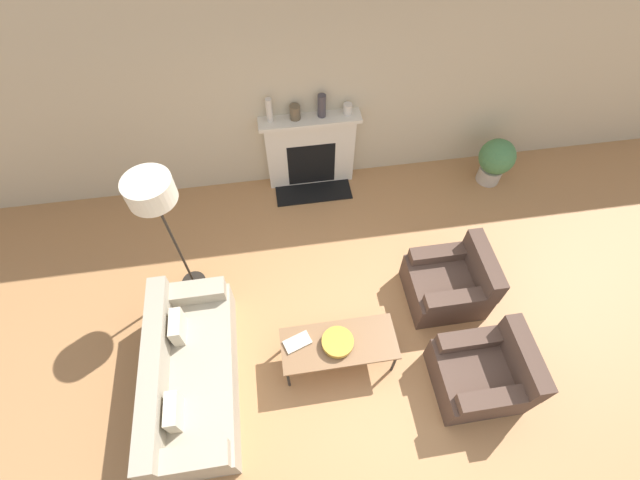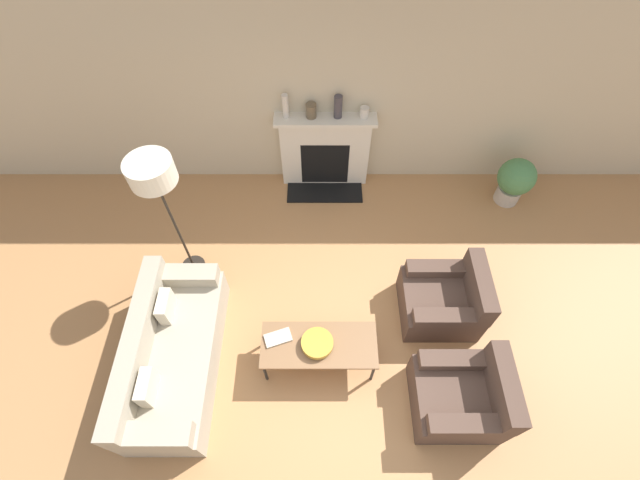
{
  "view_description": "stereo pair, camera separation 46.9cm",
  "coord_description": "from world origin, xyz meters",
  "px_view_note": "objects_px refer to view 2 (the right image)",
  "views": [
    {
      "loc": [
        -0.63,
        -1.44,
        4.8
      ],
      "look_at": [
        -0.17,
        1.6,
        0.45
      ],
      "focal_mm": 24.0,
      "sensor_mm": 36.0,
      "label": 1
    },
    {
      "loc": [
        -0.16,
        -1.47,
        4.8
      ],
      "look_at": [
        -0.17,
        1.6,
        0.45
      ],
      "focal_mm": 24.0,
      "sensor_mm": 36.0,
      "label": 2
    }
  ],
  "objects_px": {
    "bowl": "(318,343)",
    "mantel_vase_center_left": "(312,111)",
    "mantel_vase_right": "(366,112)",
    "book": "(279,338)",
    "armchair_near": "(463,397)",
    "potted_plant": "(516,180)",
    "couch": "(172,353)",
    "fireplace": "(326,152)",
    "coffee_table": "(320,346)",
    "mantel_vase_center_right": "(339,107)",
    "armchair_far": "(445,301)",
    "mantel_vase_left": "(287,106)",
    "floor_lamp": "(155,178)"
  },
  "relations": [
    {
      "from": "fireplace",
      "to": "mantel_vase_center_left",
      "type": "relative_size",
      "value": 7.01
    },
    {
      "from": "armchair_near",
      "to": "bowl",
      "type": "xyz_separation_m",
      "value": [
        -1.49,
        0.49,
        0.21
      ]
    },
    {
      "from": "mantel_vase_right",
      "to": "mantel_vase_left",
      "type": "bearing_deg",
      "value": 180.0
    },
    {
      "from": "couch",
      "to": "mantel_vase_right",
      "type": "xyz_separation_m",
      "value": [
        2.19,
        2.87,
        0.94
      ]
    },
    {
      "from": "armchair_far",
      "to": "mantel_vase_center_left",
      "type": "distance_m",
      "value": 2.89
    },
    {
      "from": "mantel_vase_left",
      "to": "mantel_vase_right",
      "type": "relative_size",
      "value": 2.32
    },
    {
      "from": "coffee_table",
      "to": "book",
      "type": "relative_size",
      "value": 3.88
    },
    {
      "from": "armchair_far",
      "to": "floor_lamp",
      "type": "xyz_separation_m",
      "value": [
        -3.13,
        0.65,
        1.37
      ]
    },
    {
      "from": "armchair_near",
      "to": "mantel_vase_left",
      "type": "relative_size",
      "value": 2.66
    },
    {
      "from": "mantel_vase_center_right",
      "to": "potted_plant",
      "type": "distance_m",
      "value": 2.69
    },
    {
      "from": "mantel_vase_left",
      "to": "mantel_vase_center_left",
      "type": "bearing_deg",
      "value": 0.0
    },
    {
      "from": "book",
      "to": "mantel_vase_right",
      "type": "height_order",
      "value": "mantel_vase_right"
    },
    {
      "from": "couch",
      "to": "floor_lamp",
      "type": "xyz_separation_m",
      "value": [
        -0.05,
        1.31,
        1.37
      ]
    },
    {
      "from": "coffee_table",
      "to": "mantel_vase_left",
      "type": "distance_m",
      "value": 3.0
    },
    {
      "from": "mantel_vase_right",
      "to": "book",
      "type": "bearing_deg",
      "value": -110.35
    },
    {
      "from": "mantel_vase_center_left",
      "to": "bowl",
      "type": "bearing_deg",
      "value": -88.27
    },
    {
      "from": "coffee_table",
      "to": "armchair_near",
      "type": "bearing_deg",
      "value": -18.59
    },
    {
      "from": "floor_lamp",
      "to": "book",
      "type": "bearing_deg",
      "value": -44.38
    },
    {
      "from": "coffee_table",
      "to": "floor_lamp",
      "type": "xyz_separation_m",
      "value": [
        -1.65,
        1.26,
        1.24
      ]
    },
    {
      "from": "bowl",
      "to": "potted_plant",
      "type": "bearing_deg",
      "value": 41.34
    },
    {
      "from": "bowl",
      "to": "potted_plant",
      "type": "xyz_separation_m",
      "value": [
        2.76,
        2.43,
        -0.1
      ]
    },
    {
      "from": "bowl",
      "to": "mantel_vase_center_left",
      "type": "relative_size",
      "value": 1.76
    },
    {
      "from": "book",
      "to": "mantel_vase_center_right",
      "type": "relative_size",
      "value": 1.02
    },
    {
      "from": "mantel_vase_center_right",
      "to": "mantel_vase_center_left",
      "type": "bearing_deg",
      "value": 180.0
    },
    {
      "from": "mantel_vase_left",
      "to": "mantel_vase_right",
      "type": "height_order",
      "value": "mantel_vase_left"
    },
    {
      "from": "mantel_vase_center_left",
      "to": "mantel_vase_center_right",
      "type": "relative_size",
      "value": 0.62
    },
    {
      "from": "mantel_vase_center_right",
      "to": "mantel_vase_right",
      "type": "height_order",
      "value": "mantel_vase_center_right"
    },
    {
      "from": "armchair_near",
      "to": "book",
      "type": "distance_m",
      "value": 2.0
    },
    {
      "from": "armchair_far",
      "to": "book",
      "type": "relative_size",
      "value": 2.78
    },
    {
      "from": "book",
      "to": "armchair_near",
      "type": "bearing_deg",
      "value": -35.37
    },
    {
      "from": "couch",
      "to": "mantel_vase_left",
      "type": "bearing_deg",
      "value": -22.17
    },
    {
      "from": "potted_plant",
      "to": "mantel_vase_right",
      "type": "bearing_deg",
      "value": 169.28
    },
    {
      "from": "book",
      "to": "potted_plant",
      "type": "height_order",
      "value": "potted_plant"
    },
    {
      "from": "armchair_near",
      "to": "potted_plant",
      "type": "distance_m",
      "value": 3.18
    },
    {
      "from": "mantel_vase_center_right",
      "to": "coffee_table",
      "type": "bearing_deg",
      "value": -94.89
    },
    {
      "from": "armchair_far",
      "to": "potted_plant",
      "type": "distance_m",
      "value": 2.22
    },
    {
      "from": "bowl",
      "to": "mantel_vase_right",
      "type": "bearing_deg",
      "value": 77.98
    },
    {
      "from": "bowl",
      "to": "mantel_vase_center_left",
      "type": "height_order",
      "value": "mantel_vase_center_left"
    },
    {
      "from": "armchair_far",
      "to": "book",
      "type": "height_order",
      "value": "armchair_far"
    },
    {
      "from": "coffee_table",
      "to": "mantel_vase_left",
      "type": "height_order",
      "value": "mantel_vase_left"
    },
    {
      "from": "armchair_far",
      "to": "book",
      "type": "bearing_deg",
      "value": -74.35
    },
    {
      "from": "bowl",
      "to": "floor_lamp",
      "type": "bearing_deg",
      "value": 142.24
    },
    {
      "from": "coffee_table",
      "to": "fireplace",
      "type": "bearing_deg",
      "value": 88.34
    },
    {
      "from": "mantel_vase_center_left",
      "to": "mantel_vase_center_right",
      "type": "height_order",
      "value": "mantel_vase_center_right"
    },
    {
      "from": "book",
      "to": "floor_lamp",
      "type": "distance_m",
      "value": 2.08
    },
    {
      "from": "bowl",
      "to": "book",
      "type": "distance_m",
      "value": 0.43
    },
    {
      "from": "coffee_table",
      "to": "mantel_vase_center_left",
      "type": "relative_size",
      "value": 6.4
    },
    {
      "from": "couch",
      "to": "mantel_vase_right",
      "type": "relative_size",
      "value": 13.47
    },
    {
      "from": "mantel_vase_center_left",
      "to": "potted_plant",
      "type": "distance_m",
      "value": 3.0
    },
    {
      "from": "mantel_vase_center_right",
      "to": "potted_plant",
      "type": "bearing_deg",
      "value": -9.27
    }
  ]
}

